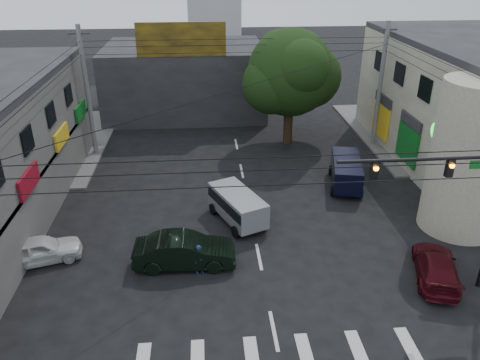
{
  "coord_description": "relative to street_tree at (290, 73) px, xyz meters",
  "views": [
    {
      "loc": [
        -2.46,
        -16.79,
        13.43
      ],
      "look_at": [
        -0.77,
        4.0,
        3.25
      ],
      "focal_mm": 35.0,
      "sensor_mm": 36.0,
      "label": 1
    }
  ],
  "objects": [
    {
      "name": "ground",
      "position": [
        -4.0,
        -17.0,
        -5.47
      ],
      "size": [
        160.0,
        160.0,
        0.0
      ],
      "primitive_type": "plane",
      "color": "black",
      "rests_on": "ground"
    },
    {
      "name": "sidewalk_far_left",
      "position": [
        -22.0,
        1.0,
        -5.4
      ],
      "size": [
        16.0,
        16.0,
        0.15
      ],
      "primitive_type": "cube",
      "color": "#514F4C",
      "rests_on": "ground"
    },
    {
      "name": "sidewalk_far_right",
      "position": [
        14.0,
        1.0,
        -5.4
      ],
      "size": [
        16.0,
        16.0,
        0.15
      ],
      "primitive_type": "cube",
      "color": "#514F4C",
      "rests_on": "ground"
    },
    {
      "name": "corner_column",
      "position": [
        7.0,
        -13.0,
        -1.47
      ],
      "size": [
        4.0,
        4.0,
        8.0
      ],
      "primitive_type": "cylinder",
      "color": "gray",
      "rests_on": "ground"
    },
    {
      "name": "building_far",
      "position": [
        -8.0,
        9.0,
        -2.47
      ],
      "size": [
        14.0,
        10.0,
        6.0
      ],
      "primitive_type": "cube",
      "color": "#232326",
      "rests_on": "ground"
    },
    {
      "name": "billboard",
      "position": [
        -8.0,
        4.1,
        1.83
      ],
      "size": [
        7.0,
        0.3,
        2.6
      ],
      "primitive_type": "cube",
      "color": "olive",
      "rests_on": "building_far"
    },
    {
      "name": "street_tree",
      "position": [
        0.0,
        0.0,
        0.0
      ],
      "size": [
        6.4,
        6.4,
        8.7
      ],
      "color": "black",
      "rests_on": "ground"
    },
    {
      "name": "traffic_gantry",
      "position": [
        3.82,
        -18.0,
        -0.64
      ],
      "size": [
        7.1,
        0.35,
        7.2
      ],
      "color": "black",
      "rests_on": "ground"
    },
    {
      "name": "utility_pole_far_left",
      "position": [
        -14.5,
        -1.0,
        -0.87
      ],
      "size": [
        0.32,
        0.32,
        9.2
      ],
      "primitive_type": "cylinder",
      "color": "#59595B",
      "rests_on": "ground"
    },
    {
      "name": "utility_pole_far_right",
      "position": [
        6.5,
        -1.0,
        -0.87
      ],
      "size": [
        0.32,
        0.32,
        9.2
      ],
      "primitive_type": "cylinder",
      "color": "#59595B",
      "rests_on": "ground"
    },
    {
      "name": "dark_sedan",
      "position": [
        -7.58,
        -15.36,
        -4.69
      ],
      "size": [
        1.9,
        4.85,
        1.57
      ],
      "primitive_type": "imported",
      "rotation": [
        0.0,
        0.0,
        1.55
      ],
      "color": "black",
      "rests_on": "ground"
    },
    {
      "name": "white_compact",
      "position": [
        -14.5,
        -14.51,
        -4.81
      ],
      "size": [
        3.66,
        4.71,
        1.32
      ],
      "primitive_type": "imported",
      "rotation": [
        0.0,
        0.0,
        1.86
      ],
      "color": "silver",
      "rests_on": "ground"
    },
    {
      "name": "maroon_sedan",
      "position": [
        3.81,
        -17.28,
        -4.85
      ],
      "size": [
        4.27,
        5.33,
        1.25
      ],
      "primitive_type": "imported",
      "rotation": [
        0.0,
        0.0,
        2.83
      ],
      "color": "#410911",
      "rests_on": "ground"
    },
    {
      "name": "silver_minivan",
      "position": [
        -4.79,
        -11.56,
        -4.61
      ],
      "size": [
        5.25,
        4.62,
        1.73
      ],
      "primitive_type": null,
      "rotation": [
        0.0,
        0.0,
        1.98
      ],
      "color": "gray",
      "rests_on": "ground"
    },
    {
      "name": "navy_van",
      "position": [
        2.38,
        -7.71,
        -4.58
      ],
      "size": [
        5.15,
        3.56,
        1.78
      ],
      "primitive_type": null,
      "rotation": [
        0.0,
        0.0,
        1.35
      ],
      "color": "black",
      "rests_on": "ground"
    },
    {
      "name": "traffic_officer",
      "position": [
        -6.87,
        -16.07,
        -4.72
      ],
      "size": [
        0.76,
        0.68,
        1.5
      ],
      "primitive_type": "imported",
      "rotation": [
        0.0,
        0.0,
        0.31
      ],
      "color": "#15234C",
      "rests_on": "ground"
    }
  ]
}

